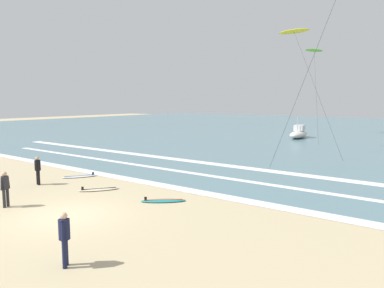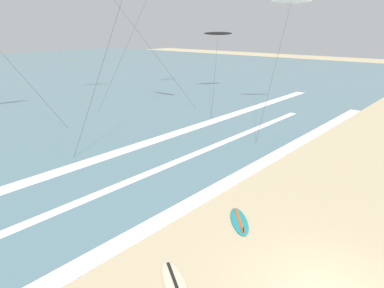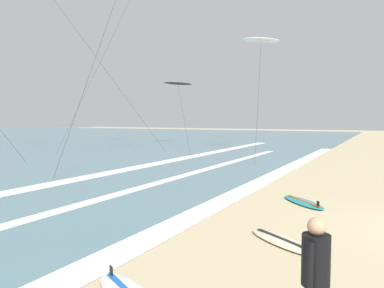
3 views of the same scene
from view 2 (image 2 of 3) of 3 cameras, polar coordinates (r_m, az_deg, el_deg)
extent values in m
cube|color=white|center=(14.07, -6.70, -12.67)|extent=(50.42, 0.86, 0.01)
cube|color=white|center=(16.55, -16.57, -8.40)|extent=(41.98, 0.54, 0.01)
cube|color=white|center=(20.82, -16.01, -2.80)|extent=(56.21, 0.96, 0.01)
ellipsoid|color=beige|center=(11.43, -2.73, -20.56)|extent=(1.69, 2.07, 0.09)
cube|color=black|center=(11.40, -2.73, -20.37)|extent=(1.10, 1.52, 0.01)
ellipsoid|color=teal|center=(14.42, 7.34, -11.75)|extent=(1.96, 1.85, 0.09)
cube|color=#D84C19|center=(14.39, 7.35, -11.58)|extent=(1.39, 1.27, 0.01)
cube|color=black|center=(13.66, 7.96, -12.98)|extent=(0.10, 0.09, 0.16)
cylinder|color=#333333|center=(34.14, -8.69, 17.72)|extent=(8.34, 1.43, 14.21)
cylinder|color=#333333|center=(32.60, -9.59, 18.27)|extent=(7.93, 7.61, 14.88)
ellipsoid|color=white|center=(31.42, 15.14, 20.56)|extent=(2.67, 2.94, 0.43)
cylinder|color=#333333|center=(27.16, 12.77, 11.82)|extent=(8.58, 2.34, 8.88)
ellipsoid|color=black|center=(40.73, 4.09, 16.71)|extent=(3.09, 2.43, 0.43)
cylinder|color=#333333|center=(34.87, 3.61, 11.35)|extent=(10.19, 6.71, 6.28)
cylinder|color=#333333|center=(22.02, -11.19, 19.85)|extent=(6.60, 1.54, 15.99)
camera|label=1|loc=(22.89, 54.62, 4.39)|focal=34.43mm
camera|label=3|loc=(6.26, -56.41, -37.28)|focal=35.82mm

